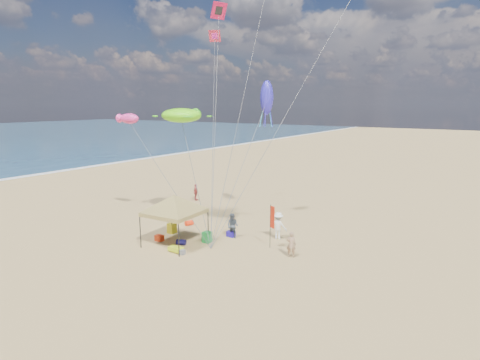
{
  "coord_description": "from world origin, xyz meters",
  "views": [
    {
      "loc": [
        13.86,
        -18.03,
        8.76
      ],
      "look_at": [
        0.0,
        3.0,
        4.0
      ],
      "focal_mm": 30.02,
      "sensor_mm": 36.0,
      "label": 1
    }
  ],
  "objects_px": {
    "cooler_blue": "(231,234)",
    "chair_green": "(207,237)",
    "chair_yellow": "(172,228)",
    "person_near_c": "(278,226)",
    "canopy_tent": "(174,197)",
    "beach_cart": "(176,249)",
    "cooler_red": "(159,238)",
    "person_near_b": "(233,226)",
    "person_near_a": "(291,244)",
    "feather_flag": "(272,220)",
    "person_far_a": "(196,192)"
  },
  "relations": [
    {
      "from": "feather_flag",
      "to": "person_far_a",
      "type": "distance_m",
      "value": 14.06
    },
    {
      "from": "cooler_red",
      "to": "person_near_b",
      "type": "relative_size",
      "value": 0.32
    },
    {
      "from": "person_near_c",
      "to": "person_far_a",
      "type": "relative_size",
      "value": 1.17
    },
    {
      "from": "cooler_red",
      "to": "person_far_a",
      "type": "relative_size",
      "value": 0.35
    },
    {
      "from": "person_near_b",
      "to": "person_far_a",
      "type": "bearing_deg",
      "value": 134.36
    },
    {
      "from": "chair_green",
      "to": "person_near_a",
      "type": "distance_m",
      "value": 5.72
    },
    {
      "from": "chair_yellow",
      "to": "person_near_c",
      "type": "distance_m",
      "value": 7.35
    },
    {
      "from": "beach_cart",
      "to": "person_far_a",
      "type": "xyz_separation_m",
      "value": [
        -7.52,
        10.97,
        0.57
      ]
    },
    {
      "from": "cooler_red",
      "to": "person_near_a",
      "type": "xyz_separation_m",
      "value": [
        8.43,
        2.18,
        0.58
      ]
    },
    {
      "from": "feather_flag",
      "to": "person_near_b",
      "type": "height_order",
      "value": "feather_flag"
    },
    {
      "from": "cooler_blue",
      "to": "chair_green",
      "type": "bearing_deg",
      "value": -110.64
    },
    {
      "from": "cooler_blue",
      "to": "person_near_c",
      "type": "bearing_deg",
      "value": 25.24
    },
    {
      "from": "person_near_c",
      "to": "person_far_a",
      "type": "bearing_deg",
      "value": -35.67
    },
    {
      "from": "cooler_blue",
      "to": "person_near_b",
      "type": "bearing_deg",
      "value": -34.49
    },
    {
      "from": "feather_flag",
      "to": "chair_yellow",
      "type": "relative_size",
      "value": 3.94
    },
    {
      "from": "chair_yellow",
      "to": "person_near_b",
      "type": "relative_size",
      "value": 0.42
    },
    {
      "from": "cooler_blue",
      "to": "person_near_a",
      "type": "xyz_separation_m",
      "value": [
        5.0,
        -1.08,
        0.58
      ]
    },
    {
      "from": "feather_flag",
      "to": "chair_green",
      "type": "bearing_deg",
      "value": -162.12
    },
    {
      "from": "person_near_a",
      "to": "feather_flag",
      "type": "bearing_deg",
      "value": -46.35
    },
    {
      "from": "feather_flag",
      "to": "chair_green",
      "type": "xyz_separation_m",
      "value": [
        -4.02,
        -1.3,
        -1.5
      ]
    },
    {
      "from": "feather_flag",
      "to": "person_far_a",
      "type": "bearing_deg",
      "value": 148.92
    },
    {
      "from": "feather_flag",
      "to": "person_near_c",
      "type": "distance_m",
      "value": 2.1
    },
    {
      "from": "cooler_blue",
      "to": "person_far_a",
      "type": "distance_m",
      "value": 11.0
    },
    {
      "from": "canopy_tent",
      "to": "feather_flag",
      "type": "height_order",
      "value": "canopy_tent"
    },
    {
      "from": "cooler_red",
      "to": "feather_flag",
      "type": "bearing_deg",
      "value": 22.39
    },
    {
      "from": "person_near_c",
      "to": "person_far_a",
      "type": "xyz_separation_m",
      "value": [
        -11.5,
        5.43,
        -0.13
      ]
    },
    {
      "from": "canopy_tent",
      "to": "beach_cart",
      "type": "xyz_separation_m",
      "value": [
        0.93,
        -0.97,
        -2.91
      ]
    },
    {
      "from": "chair_green",
      "to": "beach_cart",
      "type": "height_order",
      "value": "chair_green"
    },
    {
      "from": "person_near_b",
      "to": "person_near_c",
      "type": "relative_size",
      "value": 0.93
    },
    {
      "from": "chair_yellow",
      "to": "person_far_a",
      "type": "distance_m",
      "value": 9.65
    },
    {
      "from": "canopy_tent",
      "to": "person_near_a",
      "type": "xyz_separation_m",
      "value": [
        7.06,
        2.14,
        -2.34
      ]
    },
    {
      "from": "person_far_a",
      "to": "chair_yellow",
      "type": "bearing_deg",
      "value": -170.45
    },
    {
      "from": "chair_green",
      "to": "person_near_a",
      "type": "bearing_deg",
      "value": 6.84
    },
    {
      "from": "chair_yellow",
      "to": "person_near_b",
      "type": "bearing_deg",
      "value": 19.14
    },
    {
      "from": "cooler_blue",
      "to": "chair_yellow",
      "type": "distance_m",
      "value": 4.19
    },
    {
      "from": "beach_cart",
      "to": "person_near_a",
      "type": "height_order",
      "value": "person_near_a"
    },
    {
      "from": "chair_green",
      "to": "chair_yellow",
      "type": "relative_size",
      "value": 1.0
    },
    {
      "from": "person_near_a",
      "to": "person_far_a",
      "type": "bearing_deg",
      "value": -55.65
    },
    {
      "from": "feather_flag",
      "to": "person_near_a",
      "type": "xyz_separation_m",
      "value": [
        1.64,
        -0.62,
        -1.08
      ]
    },
    {
      "from": "canopy_tent",
      "to": "chair_green",
      "type": "bearing_deg",
      "value": 46.17
    },
    {
      "from": "person_near_a",
      "to": "chair_green",
      "type": "bearing_deg",
      "value": -18.88
    },
    {
      "from": "canopy_tent",
      "to": "person_near_b",
      "type": "relative_size",
      "value": 3.62
    },
    {
      "from": "chair_green",
      "to": "person_near_b",
      "type": "bearing_deg",
      "value": 60.08
    },
    {
      "from": "person_near_a",
      "to": "person_near_b",
      "type": "distance_m",
      "value": 4.83
    },
    {
      "from": "cooler_red",
      "to": "person_near_b",
      "type": "height_order",
      "value": "person_near_b"
    },
    {
      "from": "canopy_tent",
      "to": "beach_cart",
      "type": "bearing_deg",
      "value": -46.1
    },
    {
      "from": "cooler_red",
      "to": "person_far_a",
      "type": "height_order",
      "value": "person_far_a"
    },
    {
      "from": "chair_green",
      "to": "feather_flag",
      "type": "bearing_deg",
      "value": 17.88
    },
    {
      "from": "person_near_b",
      "to": "person_near_c",
      "type": "distance_m",
      "value": 3.01
    },
    {
      "from": "canopy_tent",
      "to": "cooler_blue",
      "type": "xyz_separation_m",
      "value": [
        2.07,
        3.22,
        -2.92
      ]
    }
  ]
}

